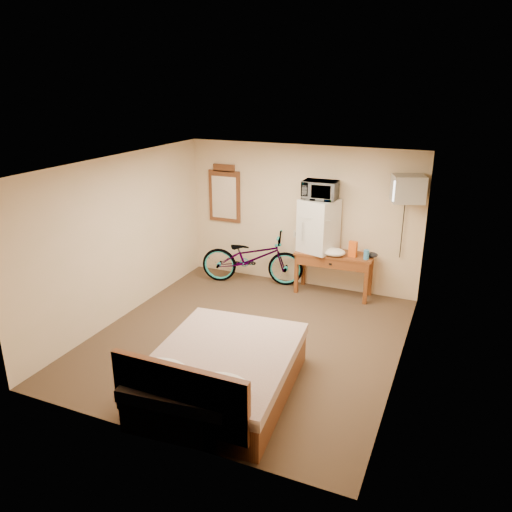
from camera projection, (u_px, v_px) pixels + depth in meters
name	position (u px, v px, depth m)	size (l,w,h in m)	color
room	(247.00, 257.00, 6.78)	(4.60, 4.64, 2.50)	#462F23
desk	(334.00, 261.00, 8.45)	(1.32, 0.56, 0.75)	brown
mini_fridge	(319.00, 225.00, 8.41)	(0.68, 0.67, 0.90)	silver
microwave	(320.00, 190.00, 8.21)	(0.56, 0.38, 0.31)	silver
snack_bag	(353.00, 249.00, 8.23)	(0.13, 0.08, 0.26)	#E75A14
blue_cup	(366.00, 255.00, 8.13)	(0.09, 0.09, 0.16)	#3A8AC6
cloth_cream	(334.00, 252.00, 8.30)	(0.40, 0.31, 0.12)	white
cloth_dark_a	(306.00, 249.00, 8.50)	(0.23, 0.17, 0.09)	black
cloth_dark_b	(372.00, 255.00, 8.23)	(0.18, 0.15, 0.08)	black
crt_television	(408.00, 189.00, 7.62)	(0.58, 0.64, 0.41)	black
wall_mirror	(224.00, 194.00, 9.21)	(0.63, 0.04, 1.07)	brown
bicycle	(252.00, 258.00, 9.01)	(0.65, 1.85, 0.97)	black
bed	(220.00, 373.00, 5.80)	(1.76, 2.22, 0.90)	brown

